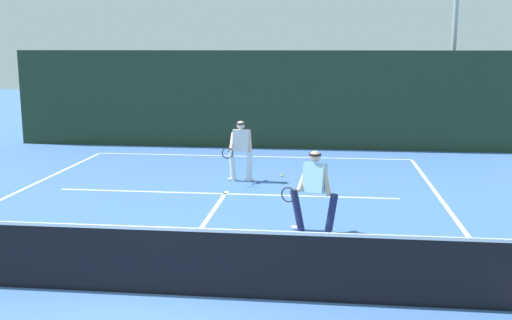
{
  "coord_description": "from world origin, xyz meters",
  "views": [
    {
      "loc": [
        2.43,
        -8.1,
        3.58
      ],
      "look_at": [
        0.85,
        5.45,
        1.0
      ],
      "focal_mm": 42.32,
      "sensor_mm": 36.0,
      "label": 1
    }
  ],
  "objects_px": {
    "player_near": "(314,188)",
    "player_far": "(241,148)",
    "tennis_ball": "(282,176)",
    "tennis_ball_extra": "(326,190)"
  },
  "relations": [
    {
      "from": "tennis_ball",
      "to": "tennis_ball_extra",
      "type": "relative_size",
      "value": 1.0
    },
    {
      "from": "player_near",
      "to": "player_far",
      "type": "height_order",
      "value": "player_far"
    },
    {
      "from": "player_far",
      "to": "tennis_ball",
      "type": "xyz_separation_m",
      "value": [
        1.06,
        0.67,
        -0.87
      ]
    },
    {
      "from": "player_far",
      "to": "tennis_ball_extra",
      "type": "bearing_deg",
      "value": 156.24
    },
    {
      "from": "tennis_ball_extra",
      "to": "tennis_ball",
      "type": "bearing_deg",
      "value": 127.86
    },
    {
      "from": "player_near",
      "to": "player_far",
      "type": "distance_m",
      "value": 4.83
    },
    {
      "from": "player_near",
      "to": "tennis_ball",
      "type": "bearing_deg",
      "value": -57.78
    },
    {
      "from": "tennis_ball",
      "to": "player_far",
      "type": "bearing_deg",
      "value": -147.75
    },
    {
      "from": "player_near",
      "to": "tennis_ball_extra",
      "type": "bearing_deg",
      "value": -72.87
    },
    {
      "from": "tennis_ball_extra",
      "to": "player_near",
      "type": "bearing_deg",
      "value": -93.99
    }
  ]
}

